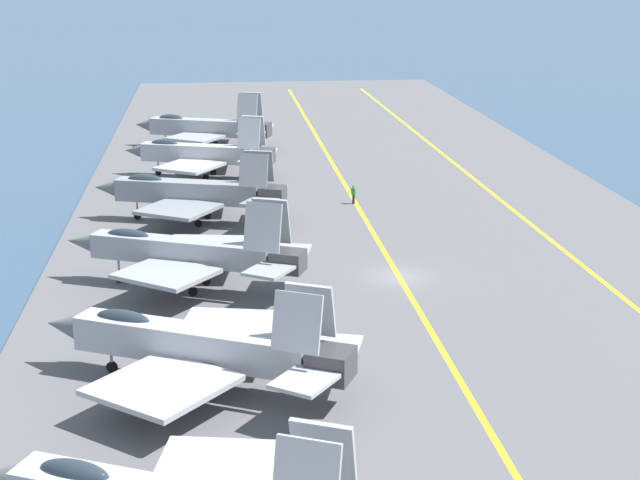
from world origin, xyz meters
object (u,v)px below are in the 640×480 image
at_px(crew_green_vest, 354,193).
at_px(parked_jet_second, 197,345).
at_px(parked_jet_third, 187,252).
at_px(parked_jet_sixth, 204,127).
at_px(parked_jet_fifth, 201,154).
at_px(parked_jet_fourth, 192,192).

bearing_deg(crew_green_vest, parked_jet_second, 160.13).
bearing_deg(parked_jet_third, parked_jet_sixth, -1.03).
bearing_deg(parked_jet_sixth, parked_jet_second, 179.90).
relative_size(parked_jet_fifth, parked_jet_sixth, 0.96).
bearing_deg(parked_jet_third, parked_jet_fourth, -0.01).
height_order(parked_jet_sixth, crew_green_vest, parked_jet_sixth).
distance_m(parked_jet_third, parked_jet_fourth, 16.96).
height_order(parked_jet_fifth, parked_jet_sixth, parked_jet_sixth).
xyz_separation_m(parked_jet_fifth, crew_green_vest, (-12.28, -13.53, -1.46)).
bearing_deg(parked_jet_third, parked_jet_fifth, -1.12).
bearing_deg(parked_jet_sixth, parked_jet_fifth, 179.17).
bearing_deg(parked_jet_fifth, parked_jet_second, -179.87).
relative_size(parked_jet_fourth, crew_green_vest, 9.59).
relative_size(parked_jet_second, parked_jet_third, 1.02).
height_order(parked_jet_third, parked_jet_fourth, parked_jet_third).
height_order(parked_jet_third, parked_jet_fifth, parked_jet_third).
bearing_deg(parked_jet_third, parked_jet_second, -177.09).
relative_size(parked_jet_third, parked_jet_sixth, 1.03).
distance_m(parked_jet_fifth, crew_green_vest, 18.33).
relative_size(parked_jet_second, parked_jet_sixth, 1.05).
distance_m(parked_jet_fourth, crew_green_vest, 15.08).
bearing_deg(parked_jet_second, parked_jet_fifth, 0.13).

